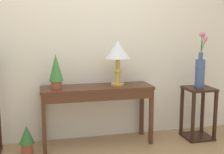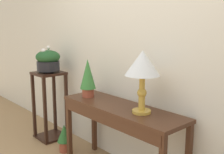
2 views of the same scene
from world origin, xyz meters
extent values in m
cube|color=silver|center=(0.00, 1.36, 1.40)|extent=(9.00, 0.10, 2.80)
cube|color=#472819|center=(0.02, 1.06, 0.70)|extent=(1.33, 0.41, 0.03)
cube|color=#472819|center=(0.02, 0.88, 0.64)|extent=(1.27, 0.03, 0.10)
cube|color=#472819|center=(-0.61, 0.89, 0.34)|extent=(0.04, 0.04, 0.69)
cube|color=#472819|center=(0.66, 0.89, 0.34)|extent=(0.04, 0.04, 0.69)
cube|color=#472819|center=(-0.61, 1.24, 0.34)|extent=(0.04, 0.04, 0.69)
cube|color=#472819|center=(0.66, 1.24, 0.34)|extent=(0.04, 0.04, 0.69)
cylinder|color=gold|center=(0.28, 1.06, 0.73)|extent=(0.16, 0.16, 0.02)
cylinder|color=gold|center=(0.28, 1.06, 0.82)|extent=(0.06, 0.06, 0.15)
sphere|color=gold|center=(0.28, 1.06, 0.90)|extent=(0.08, 0.08, 0.08)
cylinder|color=gold|center=(0.28, 1.06, 0.97)|extent=(0.05, 0.05, 0.15)
cone|color=silver|center=(0.28, 1.06, 1.16)|extent=(0.30, 0.30, 0.21)
cylinder|color=#9E4733|center=(-0.46, 1.04, 0.77)|extent=(0.13, 0.13, 0.09)
cone|color=#387A38|center=(-0.46, 1.04, 0.97)|extent=(0.16, 0.16, 0.31)
cube|color=black|center=(1.32, 0.95, 0.65)|extent=(0.35, 0.35, 0.03)
cube|color=black|center=(1.32, 0.95, 0.01)|extent=(0.35, 0.35, 0.03)
cube|color=black|center=(1.16, 0.79, 0.33)|extent=(0.04, 0.03, 0.61)
cube|color=black|center=(1.47, 0.79, 0.33)|extent=(0.04, 0.03, 0.61)
cube|color=black|center=(1.16, 1.10, 0.33)|extent=(0.04, 0.04, 0.61)
cube|color=black|center=(1.47, 1.10, 0.33)|extent=(0.04, 0.04, 0.61)
cylinder|color=#3D5684|center=(1.32, 0.95, 0.84)|extent=(0.12, 0.12, 0.36)
sphere|color=#3D5684|center=(1.32, 0.95, 0.92)|extent=(0.13, 0.13, 0.13)
cylinder|color=#3D5684|center=(1.32, 0.95, 1.07)|extent=(0.05, 0.05, 0.09)
cylinder|color=#2D662D|center=(1.32, 0.96, 1.22)|extent=(0.02, 0.03, 0.22)
sphere|color=pink|center=(1.33, 0.97, 1.34)|extent=(0.07, 0.07, 0.07)
cylinder|color=#2D662D|center=(1.33, 0.96, 1.22)|extent=(0.05, 0.03, 0.21)
sphere|color=pink|center=(1.35, 0.97, 1.32)|extent=(0.04, 0.04, 0.04)
cylinder|color=#2D662D|center=(1.33, 0.92, 1.19)|extent=(0.03, 0.07, 0.16)
sphere|color=pink|center=(1.34, 0.89, 1.27)|extent=(0.04, 0.04, 0.04)
cylinder|color=#2D662D|center=(1.33, 0.92, 1.20)|extent=(0.03, 0.07, 0.18)
sphere|color=pink|center=(1.34, 0.88, 1.29)|extent=(0.05, 0.05, 0.05)
cylinder|color=#9E4733|center=(-0.81, 0.95, 0.06)|extent=(0.13, 0.13, 0.13)
cone|color=#2D662D|center=(-0.81, 0.95, 0.23)|extent=(0.17, 0.17, 0.21)
camera|label=1|loc=(-0.64, -2.43, 1.43)|focal=48.48mm
camera|label=2|loc=(1.83, -0.65, 1.48)|focal=44.45mm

